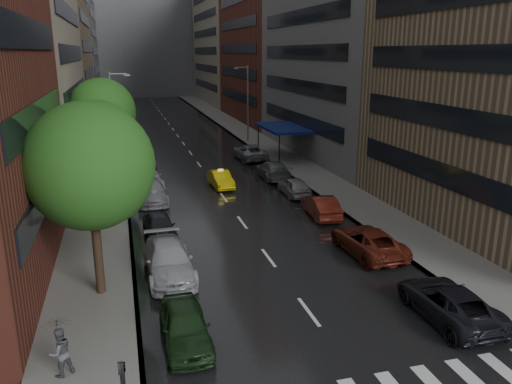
% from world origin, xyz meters
% --- Properties ---
extents(ground, '(220.00, 220.00, 0.00)m').
position_xyz_m(ground, '(0.00, 0.00, 0.00)').
color(ground, gray).
rests_on(ground, ground).
extents(road, '(14.00, 140.00, 0.01)m').
position_xyz_m(road, '(0.00, 50.00, 0.01)').
color(road, black).
rests_on(road, ground).
extents(sidewalk_left, '(4.00, 140.00, 0.15)m').
position_xyz_m(sidewalk_left, '(-9.00, 50.00, 0.07)').
color(sidewalk_left, gray).
rests_on(sidewalk_left, ground).
extents(sidewalk_right, '(4.00, 140.00, 0.15)m').
position_xyz_m(sidewalk_right, '(9.00, 50.00, 0.07)').
color(sidewalk_right, gray).
rests_on(sidewalk_right, ground).
extents(buildings_left, '(8.00, 108.00, 38.00)m').
position_xyz_m(buildings_left, '(-15.00, 58.79, 15.99)').
color(buildings_left, maroon).
rests_on(buildings_left, ground).
extents(buildings_right, '(8.05, 109.10, 36.00)m').
position_xyz_m(buildings_right, '(15.00, 56.70, 15.03)').
color(buildings_right, '#937A5B').
rests_on(buildings_right, ground).
extents(building_far, '(40.00, 14.00, 32.00)m').
position_xyz_m(building_far, '(0.00, 118.00, 16.00)').
color(building_far, slate).
rests_on(building_far, ground).
extents(tree_near, '(5.53, 5.53, 8.81)m').
position_xyz_m(tree_near, '(-8.60, 7.96, 6.03)').
color(tree_near, '#382619').
rests_on(tree_near, ground).
extents(tree_mid, '(4.96, 4.96, 7.90)m').
position_xyz_m(tree_mid, '(-8.60, 18.61, 5.40)').
color(tree_mid, '#382619').
rests_on(tree_mid, ground).
extents(tree_far, '(5.47, 5.47, 8.72)m').
position_xyz_m(tree_far, '(-8.60, 29.23, 5.97)').
color(tree_far, '#382619').
rests_on(tree_far, ground).
extents(taxi, '(1.64, 4.19, 1.36)m').
position_xyz_m(taxi, '(0.40, 25.08, 0.68)').
color(taxi, yellow).
rests_on(taxi, ground).
extents(parked_cars_left, '(2.61, 42.19, 1.60)m').
position_xyz_m(parked_cars_left, '(-5.40, 21.69, 0.76)').
color(parked_cars_left, black).
rests_on(parked_cars_left, ground).
extents(parked_cars_right, '(2.83, 38.47, 1.57)m').
position_xyz_m(parked_cars_right, '(5.40, 18.81, 0.76)').
color(parked_cars_right, black).
rests_on(parked_cars_right, ground).
extents(ped_black_umbrella, '(1.06, 1.00, 2.09)m').
position_xyz_m(ped_black_umbrella, '(-9.72, 1.97, 1.38)').
color(ped_black_umbrella, '#4C4D51').
rests_on(ped_black_umbrella, sidewalk_left).
extents(street_lamp_left, '(1.74, 0.22, 9.00)m').
position_xyz_m(street_lamp_left, '(-7.72, 30.00, 4.89)').
color(street_lamp_left, gray).
rests_on(street_lamp_left, sidewalk_left).
extents(street_lamp_right, '(1.74, 0.22, 9.00)m').
position_xyz_m(street_lamp_right, '(7.72, 45.00, 4.89)').
color(street_lamp_right, gray).
rests_on(street_lamp_right, sidewalk_right).
extents(awning, '(4.00, 8.00, 3.12)m').
position_xyz_m(awning, '(8.98, 35.00, 3.13)').
color(awning, navy).
rests_on(awning, sidewalk_right).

